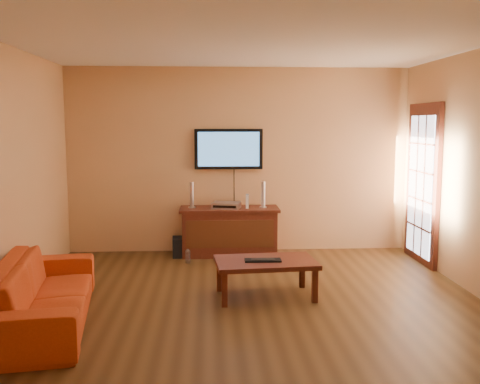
{
  "coord_description": "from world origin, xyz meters",
  "views": [
    {
      "loc": [
        -0.42,
        -5.34,
        1.9
      ],
      "look_at": [
        -0.07,
        0.8,
        1.1
      ],
      "focal_mm": 40.0,
      "sensor_mm": 36.0,
      "label": 1
    }
  ],
  "objects": [
    {
      "name": "ground_plane",
      "position": [
        0.0,
        0.0,
        0.0
      ],
      "size": [
        5.0,
        5.0,
        0.0
      ],
      "primitive_type": "plane",
      "color": "#392410",
      "rests_on": "ground"
    },
    {
      "name": "room_walls",
      "position": [
        0.0,
        0.62,
        1.69
      ],
      "size": [
        5.0,
        5.0,
        5.0
      ],
      "color": "tan",
      "rests_on": "ground"
    },
    {
      "name": "french_door",
      "position": [
        2.46,
        1.7,
        1.05
      ],
      "size": [
        0.07,
        1.02,
        2.22
      ],
      "color": "#41170E",
      "rests_on": "ground"
    },
    {
      "name": "media_console",
      "position": [
        -0.15,
        2.22,
        0.35
      ],
      "size": [
        1.42,
        0.54,
        0.69
      ],
      "color": "#41170E",
      "rests_on": "ground"
    },
    {
      "name": "television",
      "position": [
        -0.15,
        2.45,
        1.52
      ],
      "size": [
        0.99,
        0.08,
        0.59
      ],
      "color": "black",
      "rests_on": "ground"
    },
    {
      "name": "coffee_table",
      "position": [
        0.18,
        0.32,
        0.36
      ],
      "size": [
        1.14,
        0.74,
        0.41
      ],
      "color": "#41170E",
      "rests_on": "ground"
    },
    {
      "name": "sofa",
      "position": [
        -2.01,
        -0.36,
        0.4
      ],
      "size": [
        0.9,
        2.13,
        0.81
      ],
      "primitive_type": "imported",
      "rotation": [
        0.0,
        0.0,
        1.72
      ],
      "color": "#BA3C14",
      "rests_on": "ground"
    },
    {
      "name": "speaker_left",
      "position": [
        -0.69,
        2.25,
        0.86
      ],
      "size": [
        0.1,
        0.1,
        0.37
      ],
      "color": "silver",
      "rests_on": "media_console"
    },
    {
      "name": "speaker_right",
      "position": [
        0.34,
        2.22,
        0.86
      ],
      "size": [
        0.1,
        0.1,
        0.38
      ],
      "color": "silver",
      "rests_on": "media_console"
    },
    {
      "name": "av_receiver",
      "position": [
        -0.19,
        2.18,
        0.73
      ],
      "size": [
        0.44,
        0.36,
        0.09
      ],
      "primitive_type": "cube",
      "rotation": [
        0.0,
        0.0,
        -0.24
      ],
      "color": "silver",
      "rests_on": "media_console"
    },
    {
      "name": "game_console",
      "position": [
        0.11,
        2.19,
        0.79
      ],
      "size": [
        0.05,
        0.15,
        0.2
      ],
      "primitive_type": "cube",
      "rotation": [
        0.0,
        0.0,
        -0.1
      ],
      "color": "white",
      "rests_on": "media_console"
    },
    {
      "name": "subwoofer",
      "position": [
        -0.83,
        2.16,
        0.14
      ],
      "size": [
        0.29,
        0.29,
        0.28
      ],
      "primitive_type": "cube",
      "rotation": [
        0.0,
        0.0,
        0.06
      ],
      "color": "black",
      "rests_on": "ground"
    },
    {
      "name": "bottle",
      "position": [
        -0.73,
        1.79,
        0.09
      ],
      "size": [
        0.07,
        0.07,
        0.2
      ],
      "color": "white",
      "rests_on": "ground"
    },
    {
      "name": "keyboard",
      "position": [
        0.14,
        0.28,
        0.42
      ],
      "size": [
        0.4,
        0.15,
        0.02
      ],
      "color": "black",
      "rests_on": "coffee_table"
    }
  ]
}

